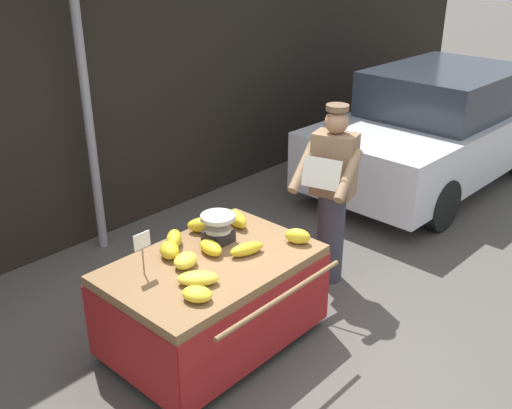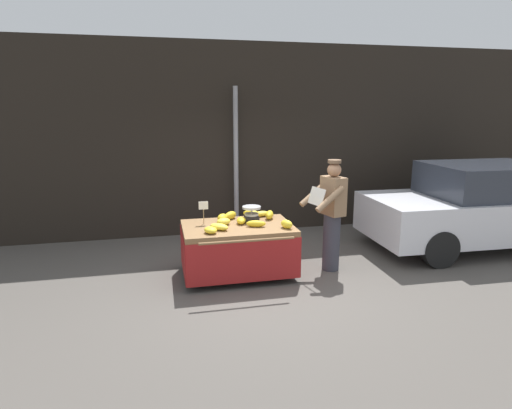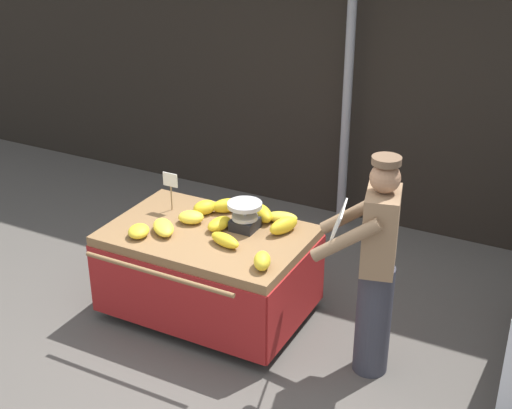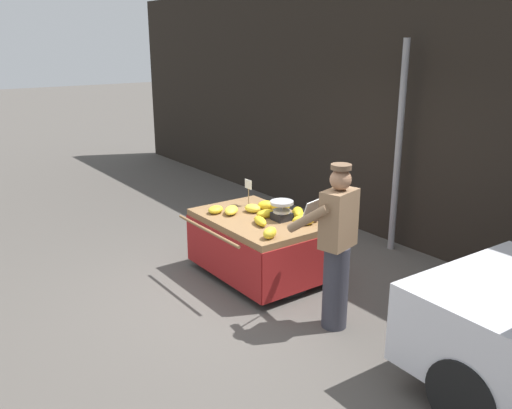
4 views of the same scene
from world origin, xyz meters
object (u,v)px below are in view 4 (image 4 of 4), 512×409
at_px(banana_bunch_3, 309,217).
at_px(banana_bunch_6, 216,210).
at_px(price_sign, 248,187).
at_px(banana_bunch_10, 253,208).
at_px(street_pole, 398,149).
at_px(banana_bunch_1, 266,205).
at_px(banana_bunch_0, 266,214).
at_px(banana_cart, 257,234).
at_px(banana_bunch_2, 231,210).
at_px(banana_bunch_4, 260,221).
at_px(weighing_scale, 282,210).
at_px(vendor_person, 336,247).
at_px(banana_bunch_9, 304,220).
at_px(banana_bunch_7, 280,206).
at_px(banana_bunch_5, 270,233).
at_px(banana_bunch_8, 298,213).

bearing_deg(banana_bunch_3, banana_bunch_6, -140.18).
xyz_separation_m(price_sign, banana_bunch_3, (0.93, 0.22, -0.20)).
bearing_deg(banana_bunch_10, street_pole, 74.61).
height_order(street_pole, banana_bunch_6, street_pole).
bearing_deg(banana_bunch_1, banana_bunch_0, -37.14).
height_order(banana_cart, banana_bunch_2, banana_bunch_2).
bearing_deg(banana_cart, banana_bunch_0, 48.72).
distance_m(banana_bunch_4, banana_bunch_6, 0.71).
relative_size(weighing_scale, vendor_person, 0.16).
relative_size(banana_bunch_3, banana_bunch_9, 0.92).
distance_m(banana_bunch_0, banana_bunch_7, 0.33).
bearing_deg(banana_bunch_6, banana_bunch_2, 45.88).
xyz_separation_m(banana_bunch_1, banana_bunch_5, (0.84, -0.58, 0.00)).
distance_m(banana_bunch_5, banana_bunch_6, 1.09).
bearing_deg(banana_cart, banana_bunch_4, -29.19).
distance_m(banana_bunch_0, banana_bunch_2, 0.45).
distance_m(price_sign, banana_bunch_4, 0.82).
bearing_deg(banana_bunch_7, banana_bunch_9, -11.34).
height_order(banana_bunch_5, banana_bunch_9, banana_bunch_9).
bearing_deg(banana_bunch_9, banana_bunch_6, -149.38).
height_order(banana_bunch_4, banana_bunch_10, banana_bunch_10).
bearing_deg(banana_bunch_6, price_sign, 94.10).
xyz_separation_m(price_sign, banana_bunch_7, (0.43, 0.18, -0.19)).
distance_m(banana_bunch_0, banana_bunch_4, 0.28).
bearing_deg(vendor_person, banana_bunch_0, 173.37).
xyz_separation_m(banana_bunch_0, banana_bunch_10, (-0.27, -0.01, 0.00)).
bearing_deg(banana_bunch_9, banana_bunch_7, 168.66).
relative_size(banana_bunch_5, banana_bunch_9, 0.73).
xyz_separation_m(banana_bunch_5, banana_bunch_9, (-0.10, 0.58, 0.00)).
xyz_separation_m(banana_cart, banana_bunch_5, (0.66, -0.31, 0.27)).
bearing_deg(banana_bunch_1, price_sign, -167.32).
bearing_deg(banana_bunch_2, banana_bunch_0, 34.80).
bearing_deg(banana_bunch_0, banana_bunch_10, -178.69).
xyz_separation_m(banana_bunch_2, banana_bunch_7, (0.26, 0.56, 0.01)).
bearing_deg(banana_bunch_1, banana_bunch_5, -34.64).
xyz_separation_m(banana_bunch_1, banana_bunch_3, (0.64, 0.16, -0.01)).
relative_size(banana_bunch_0, banana_bunch_9, 0.85).
height_order(price_sign, banana_bunch_2, price_sign).
height_order(banana_bunch_3, banana_bunch_7, banana_bunch_7).
bearing_deg(banana_bunch_2, banana_bunch_1, 75.58).
relative_size(banana_cart, weighing_scale, 5.81).
relative_size(banana_bunch_8, banana_bunch_9, 1.01).
relative_size(street_pole, price_sign, 8.42).
bearing_deg(banana_bunch_6, banana_bunch_10, 58.45).
distance_m(banana_bunch_3, banana_bunch_5, 0.76).
height_order(weighing_scale, banana_bunch_9, weighing_scale).
height_order(banana_bunch_0, banana_bunch_1, banana_bunch_1).
distance_m(weighing_scale, banana_bunch_1, 0.45).
bearing_deg(banana_bunch_9, banana_bunch_8, 154.36).
xyz_separation_m(street_pole, banana_bunch_3, (0.10, -1.66, -0.61)).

